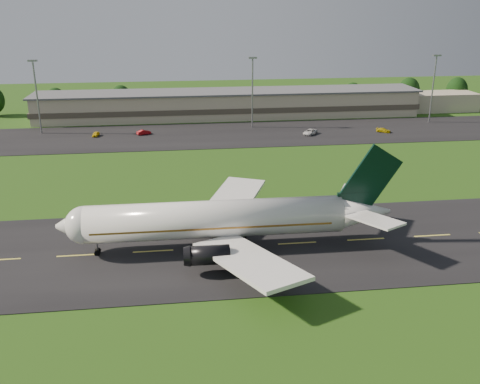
{
  "coord_description": "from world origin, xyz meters",
  "views": [
    {
      "loc": [
        -18.31,
        -73.15,
        35.44
      ],
      "look_at": [
        -7.87,
        8.0,
        6.0
      ],
      "focal_mm": 40.0,
      "sensor_mm": 36.0,
      "label": 1
    }
  ],
  "objects": [
    {
      "name": "airliner",
      "position": [
        -11.75,
        -0.01,
        4.66
      ],
      "size": [
        51.24,
        42.18,
        15.57
      ],
      "rotation": [
        0.0,
        0.0,
        -0.01
      ],
      "color": "white",
      "rests_on": "ground"
    },
    {
      "name": "taxiway",
      "position": [
        0.0,
        0.0,
        0.05
      ],
      "size": [
        220.0,
        30.0,
        0.1
      ],
      "primitive_type": "cube",
      "color": "black",
      "rests_on": "ground"
    },
    {
      "name": "service_vehicle_c",
      "position": [
        19.7,
        68.93,
        0.83
      ],
      "size": [
        5.23,
        5.54,
        1.45
      ],
      "primitive_type": "imported",
      "rotation": [
        0.0,
        0.0,
        -0.71
      ],
      "color": "silver",
      "rests_on": "apron"
    },
    {
      "name": "light_mast_west",
      "position": [
        -55.0,
        80.0,
        12.74
      ],
      "size": [
        2.4,
        1.2,
        20.35
      ],
      "color": "gray",
      "rests_on": "ground"
    },
    {
      "name": "service_vehicle_d",
      "position": [
        41.01,
        68.78,
        0.69
      ],
      "size": [
        4.32,
        3.58,
        1.18
      ],
      "primitive_type": "imported",
      "rotation": [
        0.0,
        0.0,
        1.0
      ],
      "color": "#BFA80B",
      "rests_on": "apron"
    },
    {
      "name": "apron",
      "position": [
        0.0,
        72.0,
        0.05
      ],
      "size": [
        260.0,
        30.0,
        0.1
      ],
      "primitive_type": "cube",
      "color": "black",
      "rests_on": "ground"
    },
    {
      "name": "service_vehicle_a",
      "position": [
        -39.37,
        74.36,
        0.7
      ],
      "size": [
        1.98,
        3.71,
        1.2
      ],
      "primitive_type": "imported",
      "rotation": [
        0.0,
        0.0,
        -0.17
      ],
      "color": "yellow",
      "rests_on": "apron"
    },
    {
      "name": "terminal",
      "position": [
        6.4,
        96.18,
        3.99
      ],
      "size": [
        145.0,
        16.0,
        8.4
      ],
      "color": "tan",
      "rests_on": "ground"
    },
    {
      "name": "service_vehicle_b",
      "position": [
        -26.33,
        74.72,
        0.75
      ],
      "size": [
        4.14,
        2.96,
        1.3
      ],
      "primitive_type": "imported",
      "rotation": [
        0.0,
        0.0,
        2.03
      ],
      "color": "#9D0A10",
      "rests_on": "apron"
    },
    {
      "name": "light_mast_east",
      "position": [
        60.0,
        80.0,
        12.74
      ],
      "size": [
        2.4,
        1.2,
        20.35
      ],
      "color": "gray",
      "rests_on": "ground"
    },
    {
      "name": "tree_line",
      "position": [
        31.85,
        106.51,
        5.06
      ],
      "size": [
        196.03,
        8.46,
        10.09
      ],
      "color": "black",
      "rests_on": "ground"
    },
    {
      "name": "light_mast_centre",
      "position": [
        5.0,
        80.0,
        12.74
      ],
      "size": [
        2.4,
        1.2,
        20.35
      ],
      "color": "gray",
      "rests_on": "ground"
    },
    {
      "name": "ground",
      "position": [
        0.0,
        0.0,
        0.0
      ],
      "size": [
        360.0,
        360.0,
        0.0
      ],
      "primitive_type": "plane",
      "color": "#204B12",
      "rests_on": "ground"
    }
  ]
}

